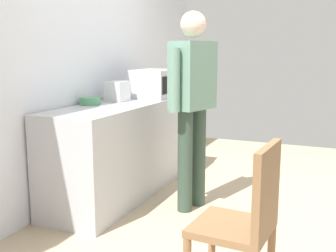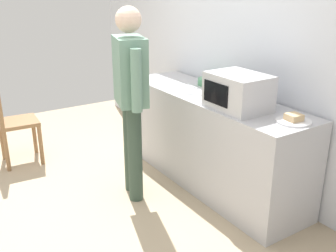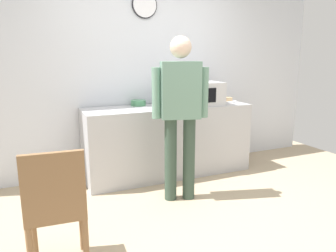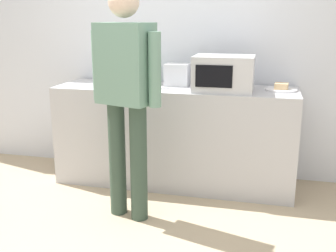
{
  "view_description": "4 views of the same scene",
  "coord_description": "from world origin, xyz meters",
  "px_view_note": "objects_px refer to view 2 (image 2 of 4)",
  "views": [
    {
      "loc": [
        -3.38,
        -0.77,
        1.4
      ],
      "look_at": [
        0.23,
        0.79,
        0.69
      ],
      "focal_mm": 44.33,
      "sensor_mm": 36.0,
      "label": 1
    },
    {
      "loc": [
        2.99,
        -1.09,
        1.93
      ],
      "look_at": [
        -0.05,
        0.87,
        0.6
      ],
      "focal_mm": 42.39,
      "sensor_mm": 36.0,
      "label": 2
    },
    {
      "loc": [
        -1.44,
        -2.5,
        1.53
      ],
      "look_at": [
        -0.02,
        0.75,
        0.76
      ],
      "focal_mm": 34.15,
      "sensor_mm": 36.0,
      "label": 3
    },
    {
      "loc": [
        1.0,
        -2.37,
        1.53
      ],
      "look_at": [
        0.21,
        0.87,
        0.64
      ],
      "focal_mm": 44.08,
      "sensor_mm": 36.0,
      "label": 4
    }
  ],
  "objects_px": {
    "toaster": "(221,83)",
    "spoon_utensil": "(196,94)",
    "sandwich_plate": "(294,120)",
    "person_standing": "(131,91)",
    "salad_bowl": "(207,82)",
    "wooden_chair": "(10,119)",
    "microwave": "(238,92)",
    "fork_utensil": "(193,87)"
  },
  "relations": [
    {
      "from": "sandwich_plate",
      "to": "salad_bowl",
      "type": "relative_size",
      "value": 1.39
    },
    {
      "from": "microwave",
      "to": "person_standing",
      "type": "distance_m",
      "value": 0.93
    },
    {
      "from": "toaster",
      "to": "person_standing",
      "type": "relative_size",
      "value": 0.13
    },
    {
      "from": "microwave",
      "to": "toaster",
      "type": "distance_m",
      "value": 0.49
    },
    {
      "from": "spoon_utensil",
      "to": "person_standing",
      "type": "height_order",
      "value": "person_standing"
    },
    {
      "from": "person_standing",
      "to": "sandwich_plate",
      "type": "bearing_deg",
      "value": 35.66
    },
    {
      "from": "spoon_utensil",
      "to": "salad_bowl",
      "type": "bearing_deg",
      "value": 127.17
    },
    {
      "from": "microwave",
      "to": "salad_bowl",
      "type": "height_order",
      "value": "microwave"
    },
    {
      "from": "sandwich_plate",
      "to": "fork_utensil",
      "type": "bearing_deg",
      "value": -179.26
    },
    {
      "from": "spoon_utensil",
      "to": "wooden_chair",
      "type": "bearing_deg",
      "value": -135.1
    },
    {
      "from": "sandwich_plate",
      "to": "person_standing",
      "type": "xyz_separation_m",
      "value": [
        -1.12,
        -0.81,
        0.09
      ]
    },
    {
      "from": "sandwich_plate",
      "to": "person_standing",
      "type": "bearing_deg",
      "value": -144.34
    },
    {
      "from": "toaster",
      "to": "wooden_chair",
      "type": "distance_m",
      "value": 2.3
    },
    {
      "from": "spoon_utensil",
      "to": "toaster",
      "type": "bearing_deg",
      "value": 67.82
    },
    {
      "from": "microwave",
      "to": "fork_utensil",
      "type": "relative_size",
      "value": 2.94
    },
    {
      "from": "person_standing",
      "to": "fork_utensil",
      "type": "bearing_deg",
      "value": 100.88
    },
    {
      "from": "toaster",
      "to": "spoon_utensil",
      "type": "height_order",
      "value": "toaster"
    },
    {
      "from": "toaster",
      "to": "spoon_utensil",
      "type": "relative_size",
      "value": 1.29
    },
    {
      "from": "microwave",
      "to": "salad_bowl",
      "type": "xyz_separation_m",
      "value": [
        -0.78,
        0.29,
        -0.11
      ]
    },
    {
      "from": "salad_bowl",
      "to": "sandwich_plate",
      "type": "bearing_deg",
      "value": -6.99
    },
    {
      "from": "microwave",
      "to": "person_standing",
      "type": "bearing_deg",
      "value": -133.74
    },
    {
      "from": "fork_utensil",
      "to": "person_standing",
      "type": "xyz_separation_m",
      "value": [
        0.15,
        -0.79,
        0.11
      ]
    },
    {
      "from": "microwave",
      "to": "wooden_chair",
      "type": "bearing_deg",
      "value": -143.52
    },
    {
      "from": "spoon_utensil",
      "to": "person_standing",
      "type": "bearing_deg",
      "value": -99.23
    },
    {
      "from": "toaster",
      "to": "wooden_chair",
      "type": "bearing_deg",
      "value": -132.69
    },
    {
      "from": "spoon_utensil",
      "to": "wooden_chair",
      "type": "distance_m",
      "value": 2.06
    },
    {
      "from": "microwave",
      "to": "spoon_utensil",
      "type": "distance_m",
      "value": 0.56
    },
    {
      "from": "salad_bowl",
      "to": "spoon_utensil",
      "type": "height_order",
      "value": "salad_bowl"
    },
    {
      "from": "toaster",
      "to": "fork_utensil",
      "type": "height_order",
      "value": "toaster"
    },
    {
      "from": "spoon_utensil",
      "to": "wooden_chair",
      "type": "xyz_separation_m",
      "value": [
        -1.43,
        -1.43,
        -0.39
      ]
    },
    {
      "from": "salad_bowl",
      "to": "fork_utensil",
      "type": "bearing_deg",
      "value": -94.59
    },
    {
      "from": "sandwich_plate",
      "to": "toaster",
      "type": "height_order",
      "value": "toaster"
    },
    {
      "from": "spoon_utensil",
      "to": "microwave",
      "type": "bearing_deg",
      "value": 3.01
    },
    {
      "from": "toaster",
      "to": "spoon_utensil",
      "type": "distance_m",
      "value": 0.26
    },
    {
      "from": "sandwich_plate",
      "to": "person_standing",
      "type": "relative_size",
      "value": 0.16
    },
    {
      "from": "wooden_chair",
      "to": "person_standing",
      "type": "bearing_deg",
      "value": 30.63
    },
    {
      "from": "spoon_utensil",
      "to": "person_standing",
      "type": "xyz_separation_m",
      "value": [
        -0.1,
        -0.64,
        0.11
      ]
    },
    {
      "from": "microwave",
      "to": "wooden_chair",
      "type": "distance_m",
      "value": 2.51
    },
    {
      "from": "fork_utensil",
      "to": "person_standing",
      "type": "relative_size",
      "value": 0.1
    },
    {
      "from": "sandwich_plate",
      "to": "salad_bowl",
      "type": "height_order",
      "value": "salad_bowl"
    },
    {
      "from": "microwave",
      "to": "spoon_utensil",
      "type": "height_order",
      "value": "microwave"
    },
    {
      "from": "microwave",
      "to": "fork_utensil",
      "type": "xyz_separation_m",
      "value": [
        -0.79,
        0.12,
        -0.15
      ]
    }
  ]
}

